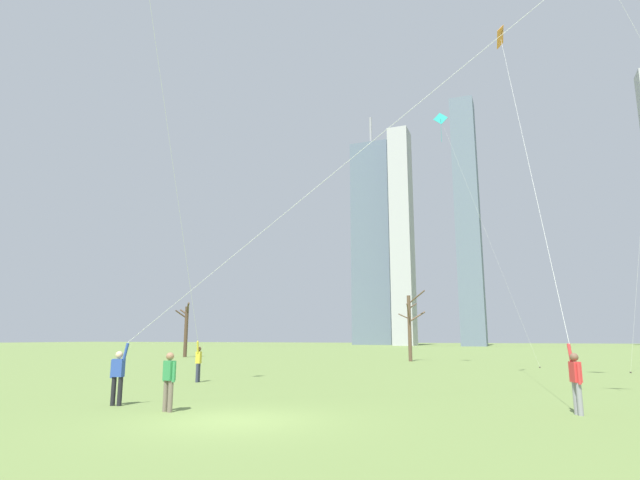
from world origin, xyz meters
TOP-DOWN VIEW (x-y plane):
  - ground_plane at (0.00, 0.00)m, footprint 400.00×400.00m
  - kite_flyer_midfield_center_green at (-7.26, 8.48)m, footprint 1.29×7.48m
  - kite_flyer_midfield_right_orange at (7.82, 6.32)m, footprint 1.64×10.73m
  - kite_flyer_far_back_purple at (-2.59, 1.68)m, footprint 15.97×3.25m
  - bystander_far_off_by_trees at (-2.52, 0.72)m, footprint 0.49×0.30m
  - distant_kite_drifting_right_teal at (2.51, 26.66)m, footprint 6.38×1.12m
  - bare_tree_far_right_edge at (-26.99, 35.73)m, footprint 2.38×1.88m
  - bare_tree_right_of_center at (-2.33, 34.27)m, footprint 2.54×3.15m
  - skyline_tall_tower at (-3.95, 120.64)m, footprint 5.89×6.56m
  - skyline_mid_tower_left at (-33.65, 138.15)m, footprint 11.69×7.59m
  - skyline_short_annex at (-21.82, 124.98)m, footprint 5.46×6.81m

SIDE VIEW (x-z plane):
  - ground_plane at x=0.00m, z-range 0.00..0.00m
  - bystander_far_off_by_trees at x=-2.52m, z-range 0.09..1.71m
  - kite_flyer_far_back_purple at x=-2.59m, z-range -4.36..10.01m
  - bare_tree_far_right_edge at x=-26.99m, z-range 0.15..5.89m
  - kite_flyer_midfield_center_green at x=-7.26m, z-range -6.13..12.31m
  - bare_tree_right_of_center at x=-2.33m, z-range 0.09..6.23m
  - kite_flyer_midfield_right_orange at x=7.82m, z-range -4.39..13.44m
  - distant_kite_drifting_right_teal at x=2.51m, z-range 7.62..26.89m
  - skyline_short_annex at x=-21.82m, z-range 0.00..59.66m
  - skyline_mid_tower_left at x=-33.65m, z-range -4.71..66.46m
  - skyline_tall_tower at x=-3.95m, z-range 0.00..63.49m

